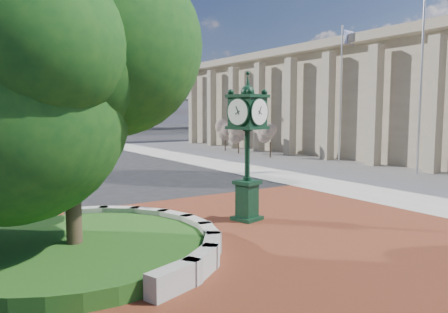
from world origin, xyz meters
The scene contains 17 objects.
ground centered at (0.00, 0.00, 0.00)m, with size 200.00×200.00×0.00m, color black.
plaza centered at (0.00, -1.00, 0.02)m, with size 12.00×12.00×0.04m, color maroon.
sidewalk centered at (16.00, 10.00, 0.02)m, with size 20.00×50.00×0.04m, color #9E9B93.
planter_wall centered at (-2.71, 0.00, 0.27)m, with size 2.96×6.77×0.54m.
grass_bed centered at (-5.00, 0.00, 0.20)m, with size 6.10×6.10×0.40m, color #214513.
civic_building centered at (23.60, 12.00, 4.33)m, with size 17.35×44.00×8.60m.
tree_planter centered at (-5.00, 0.00, 3.72)m, with size 5.20×5.20×6.33m.
tree_street centered at (-4.00, 18.00, 3.24)m, with size 4.40×4.40×5.45m.
post_clock centered at (0.47, 0.77, 2.52)m, with size 1.14×1.14×4.59m.
parked_car centered at (3.78, 40.07, 0.74)m, with size 1.75×4.35×1.48m, color #5C1B0D.
flagpole_a centered at (14.30, 4.09, 5.62)m, with size 1.71×0.23×10.96m.
flagpole_b centered at (15.00, 10.38, 4.68)m, with size 1.42×0.29×9.13m.
street_lamp_near centered at (5.25, 28.97, 5.18)m, with size 1.98×0.40×8.84m.
street_lamp_far centered at (-2.18, 41.04, 5.86)m, with size 2.21×0.74×9.99m.
shrub_near centered at (13.04, 15.37, 1.59)m, with size 1.20×1.20×2.20m.
shrub_mid centered at (12.80, 19.23, 1.59)m, with size 1.20×1.20×2.20m.
shrub_far centered at (13.29, 22.00, 1.59)m, with size 1.20×1.20×2.20m.
Camera 1 is at (-7.39, -10.20, 3.42)m, focal length 35.00 mm.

